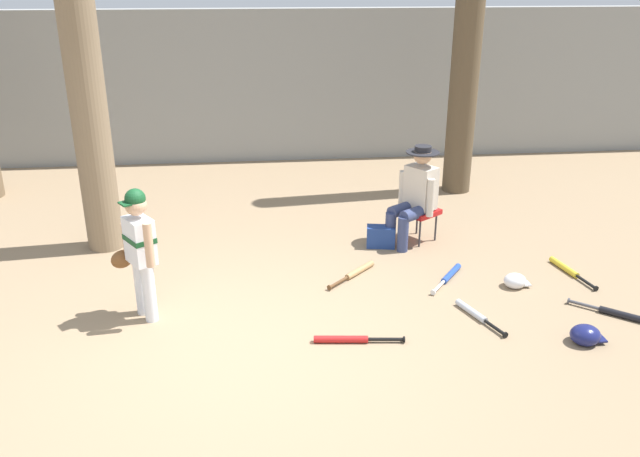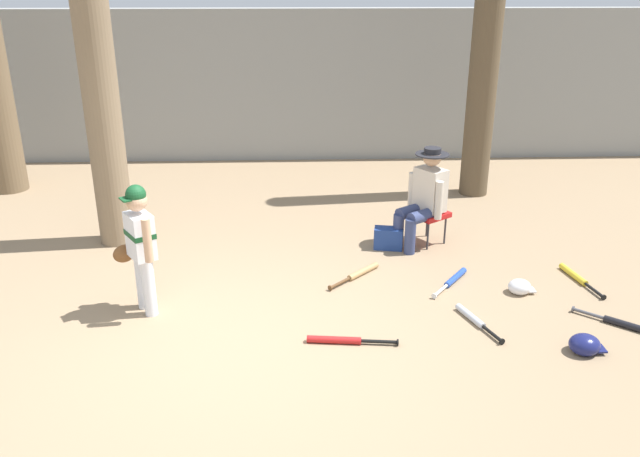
{
  "view_description": "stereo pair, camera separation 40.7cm",
  "coord_description": "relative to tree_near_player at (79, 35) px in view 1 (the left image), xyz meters",
  "views": [
    {
      "loc": [
        0.12,
        -5.0,
        3.14
      ],
      "look_at": [
        0.76,
        0.95,
        0.75
      ],
      "focal_mm": 36.53,
      "sensor_mm": 36.0,
      "label": 1
    },
    {
      "loc": [
        0.52,
        -5.03,
        3.14
      ],
      "look_at": [
        0.76,
        0.95,
        0.75
      ],
      "focal_mm": 36.53,
      "sensor_mm": 36.0,
      "label": 2
    }
  ],
  "objects": [
    {
      "name": "seated_spectator",
      "position": [
        3.74,
        -0.26,
        -1.84
      ],
      "size": [
        0.65,
        0.59,
        1.2
      ],
      "color": "navy",
      "rests_on": "ground"
    },
    {
      "name": "handbag_beside_stool",
      "position": [
        3.32,
        -0.36,
        -2.35
      ],
      "size": [
        0.37,
        0.24,
        0.26
      ],
      "primitive_type": "cube",
      "rotation": [
        0.0,
        0.0,
        -0.19
      ],
      "color": "navy",
      "rests_on": "ground"
    },
    {
      "name": "bat_aluminum_silver",
      "position": [
        3.89,
        -2.16,
        -2.45
      ],
      "size": [
        0.3,
        0.7,
        0.07
      ],
      "color": "#B7BCC6",
      "rests_on": "ground"
    },
    {
      "name": "batting_helmet_navy",
      "position": [
        4.72,
        -2.72,
        -2.4
      ],
      "size": [
        0.32,
        0.25,
        0.19
      ],
      "color": "navy",
      "rests_on": "ground"
    },
    {
      "name": "batting_helmet_white",
      "position": [
        4.52,
        -1.58,
        -2.41
      ],
      "size": [
        0.28,
        0.22,
        0.16
      ],
      "color": "silver",
      "rests_on": "ground"
    },
    {
      "name": "bat_red_barrel",
      "position": [
        2.6,
        -2.49,
        -2.45
      ],
      "size": [
        0.83,
        0.15,
        0.07
      ],
      "color": "red",
      "rests_on": "ground"
    },
    {
      "name": "bat_blue_youth",
      "position": [
        3.89,
        -1.31,
        -2.45
      ],
      "size": [
        0.51,
        0.64,
        0.07
      ],
      "color": "#2347AD",
      "rests_on": "ground"
    },
    {
      "name": "ground_plane",
      "position": [
        1.69,
        -2.51,
        -2.48
      ],
      "size": [
        60.0,
        60.0,
        0.0
      ],
      "primitive_type": "plane",
      "color": "#937A5B"
    },
    {
      "name": "bat_yellow_trainer",
      "position": [
        5.24,
        -1.3,
        -2.45
      ],
      "size": [
        0.2,
        0.79,
        0.07
      ],
      "color": "yellow",
      "rests_on": "ground"
    },
    {
      "name": "bat_black_composite",
      "position": [
        5.27,
        -2.3,
        -2.45
      ],
      "size": [
        0.61,
        0.53,
        0.07
      ],
      "color": "black",
      "rests_on": "ground"
    },
    {
      "name": "bat_wood_tan",
      "position": [
        2.9,
        -1.11,
        -2.45
      ],
      "size": [
        0.6,
        0.6,
        0.07
      ],
      "color": "tan",
      "rests_on": "ground"
    },
    {
      "name": "folding_stool",
      "position": [
        3.82,
        -0.21,
        -2.12
      ],
      "size": [
        0.56,
        0.56,
        0.41
      ],
      "color": "red",
      "rests_on": "ground"
    },
    {
      "name": "tree_near_player",
      "position": [
        0.0,
        0.0,
        0.0
      ],
      "size": [
        0.64,
        0.64,
        5.63
      ],
      "color": "#7F6B51",
      "rests_on": "ground"
    },
    {
      "name": "tree_behind_spectator",
      "position": [
        4.88,
        1.67,
        -0.25
      ],
      "size": [
        0.69,
        0.69,
        5.19
      ],
      "color": "brown",
      "rests_on": "ground"
    },
    {
      "name": "concrete_back_wall",
      "position": [
        1.69,
        3.79,
        -1.21
      ],
      "size": [
        18.0,
        0.36,
        2.54
      ],
      "primitive_type": "cube",
      "color": "gray",
      "rests_on": "ground"
    },
    {
      "name": "young_ballplayer",
      "position": [
        0.72,
        -1.8,
        -1.74
      ],
      "size": [
        0.51,
        0.52,
        1.31
      ],
      "color": "white",
      "rests_on": "ground"
    }
  ]
}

